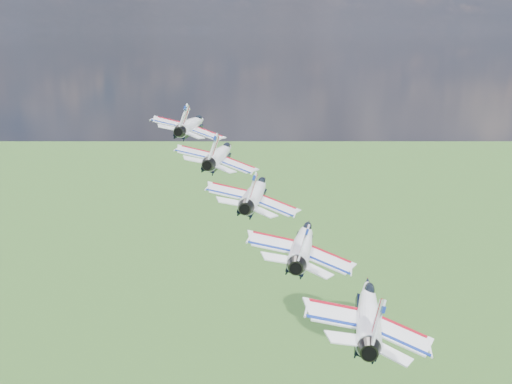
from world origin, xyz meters
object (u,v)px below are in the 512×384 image
at_px(jet_2, 256,192).
at_px(jet_4, 368,311).
at_px(jet_0, 192,124).
at_px(jet_1, 220,154).
at_px(jet_3, 303,242).

distance_m(jet_2, jet_4, 25.78).
xyz_separation_m(jet_0, jet_1, (8.65, -9.23, -2.47)).
distance_m(jet_1, jet_4, 38.68).
bearing_deg(jet_1, jet_3, -57.86).
distance_m(jet_0, jet_1, 12.89).
bearing_deg(jet_2, jet_3, -57.86).
bearing_deg(jet_4, jet_3, 122.14).
xyz_separation_m(jet_3, jet_4, (8.65, -9.23, -2.47)).
xyz_separation_m(jet_1, jet_3, (17.30, -18.47, -4.94)).
height_order(jet_1, jet_3, jet_1).
bearing_deg(jet_4, jet_1, 122.14).
bearing_deg(jet_0, jet_3, -57.86).
xyz_separation_m(jet_0, jet_2, (17.30, -18.47, -4.94)).
height_order(jet_2, jet_4, jet_2).
height_order(jet_0, jet_2, jet_0).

